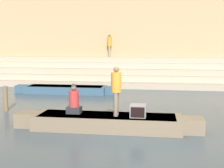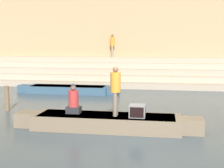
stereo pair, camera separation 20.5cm
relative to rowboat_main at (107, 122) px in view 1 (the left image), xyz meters
The scene contains 10 objects.
ground_plane 1.32m from the rowboat_main, 24.77° to the right, with size 120.00×120.00×0.00m, color #3D4C56.
ghat_steps 12.00m from the rowboat_main, 84.38° to the left, with size 36.00×3.92×1.89m.
back_wall 14.57m from the rowboat_main, 85.19° to the left, with size 34.20×1.28×8.56m.
rowboat_main is the anchor object (origin of this frame).
person_standing 1.22m from the rowboat_main, ahead, with size 0.34×0.34×1.64m.
person_rowing 1.33m from the rowboat_main, behind, with size 0.48×0.38×1.03m.
tv_set 1.16m from the rowboat_main, ahead, with size 0.52×0.48×0.41m.
moored_boat_shore 8.19m from the rowboat_main, 116.38° to the left, with size 6.06×1.26×0.43m.
mooring_post 5.28m from the rowboat_main, 154.85° to the left, with size 0.18×0.18×1.08m, color brown.
person_on_steps 13.38m from the rowboat_main, 98.42° to the left, with size 0.34×0.34×1.69m.
Camera 1 is at (0.49, -9.60, 2.89)m, focal length 50.00 mm.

